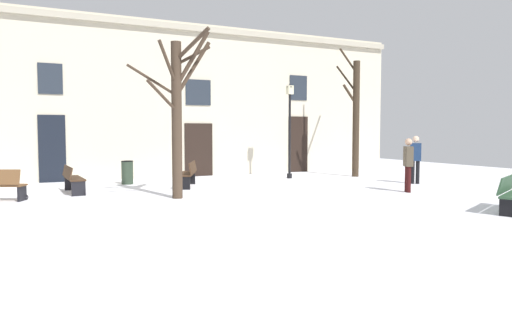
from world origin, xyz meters
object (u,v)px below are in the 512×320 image
(tree_foreground, at_px, (178,109))
(tree_near_facade, at_px, (355,115))
(bench_near_center_tree, at_px, (188,174))
(person_crossing_plaza, at_px, (415,157))
(bench_back_to_back_right, at_px, (512,193))
(litter_bin, at_px, (127,172))
(person_near_bench, at_px, (408,162))
(streetlamp, at_px, (290,121))
(bench_facing_shops, at_px, (73,179))

(tree_foreground, bearing_deg, tree_near_facade, 20.10)
(bench_near_center_tree, bearing_deg, person_crossing_plaza, 94.64)
(bench_back_to_back_right, xyz_separation_m, person_crossing_plaza, (2.31, 5.59, 0.56))
(tree_foreground, xyz_separation_m, person_crossing_plaza, (9.13, -0.08, -1.61))
(litter_bin, xyz_separation_m, person_crossing_plaza, (9.89, -4.48, 0.57))
(tree_near_facade, bearing_deg, person_near_bench, -108.71)
(tree_near_facade, height_order, person_near_bench, tree_near_facade)
(streetlamp, distance_m, bench_back_to_back_right, 9.65)
(tree_foreground, height_order, streetlamp, tree_foreground)
(tree_near_facade, distance_m, bench_facing_shops, 11.84)
(litter_bin, distance_m, person_crossing_plaza, 10.87)
(person_near_bench, xyz_separation_m, person_crossing_plaza, (1.99, 1.72, 0.04))
(tree_foreground, height_order, bench_near_center_tree, tree_foreground)
(litter_bin, height_order, bench_near_center_tree, bench_near_center_tree)
(tree_near_facade, relative_size, person_crossing_plaza, 3.16)
(litter_bin, relative_size, bench_back_to_back_right, 0.50)
(person_near_bench, bearing_deg, tree_foreground, -78.61)
(person_near_bench, bearing_deg, tree_near_facade, -173.19)
(bench_facing_shops, height_order, bench_near_center_tree, bench_near_center_tree)
(bench_back_to_back_right, relative_size, person_crossing_plaza, 0.98)
(streetlamp, relative_size, bench_back_to_back_right, 2.23)
(tree_near_facade, bearing_deg, person_crossing_plaza, -85.05)
(tree_near_facade, bearing_deg, bench_back_to_back_right, -102.81)
(litter_bin, bearing_deg, bench_back_to_back_right, -53.05)
(bench_facing_shops, bearing_deg, bench_back_to_back_right, -135.21)
(streetlamp, bearing_deg, person_near_bench, -76.67)
(streetlamp, height_order, bench_near_center_tree, streetlamp)
(tree_near_facade, distance_m, bench_back_to_back_right, 9.41)
(litter_bin, bearing_deg, tree_near_facade, -6.90)
(bench_near_center_tree, bearing_deg, tree_foreground, 1.08)
(tree_near_facade, distance_m, bench_near_center_tree, 8.10)
(tree_foreground, height_order, person_near_bench, tree_foreground)
(tree_near_facade, height_order, litter_bin, tree_near_facade)
(tree_near_facade, bearing_deg, bench_facing_shops, -176.92)
(tree_near_facade, bearing_deg, litter_bin, 173.10)
(bench_facing_shops, relative_size, person_crossing_plaza, 1.00)
(bench_back_to_back_right, height_order, person_crossing_plaza, person_crossing_plaza)
(streetlamp, height_order, person_crossing_plaza, streetlamp)
(streetlamp, distance_m, litter_bin, 6.91)
(streetlamp, xyz_separation_m, person_crossing_plaza, (3.30, -3.81, -1.40))
(tree_near_facade, relative_size, streetlamp, 1.44)
(tree_near_facade, relative_size, bench_back_to_back_right, 3.21)
(tree_near_facade, xyz_separation_m, bench_back_to_back_right, (-2.02, -8.91, -2.26))
(streetlamp, xyz_separation_m, bench_near_center_tree, (-4.74, -1.08, -1.95))
(tree_foreground, bearing_deg, bench_facing_shops, 136.61)
(bench_near_center_tree, relative_size, person_near_bench, 1.06)
(bench_facing_shops, height_order, person_near_bench, person_near_bench)
(bench_facing_shops, bearing_deg, tree_near_facade, -91.29)
(bench_back_to_back_right, distance_m, person_near_bench, 3.92)
(litter_bin, relative_size, bench_near_center_tree, 0.48)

